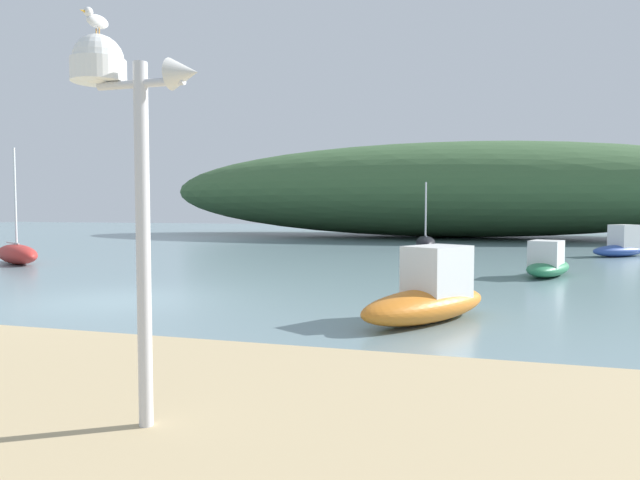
{
  "coord_description": "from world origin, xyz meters",
  "views": [
    {
      "loc": [
        7.93,
        -10.75,
        2.06
      ],
      "look_at": [
        4.06,
        2.66,
        1.28
      ],
      "focal_mm": 32.1,
      "sensor_mm": 36.0,
      "label": 1
    }
  ],
  "objects_px": {
    "motorboat_near_shore": "(620,246)",
    "motorboat_off_point": "(429,295)",
    "seagull_on_radar": "(96,20)",
    "mast_structure": "(118,110)",
    "sailboat_centre_water": "(425,243)",
    "motorboat_far_left": "(548,264)",
    "sailboat_inner_mooring": "(17,254)"
  },
  "relations": [
    {
      "from": "motorboat_off_point",
      "to": "sailboat_centre_water",
      "type": "height_order",
      "value": "sailboat_centre_water"
    },
    {
      "from": "seagull_on_radar",
      "to": "motorboat_off_point",
      "type": "xyz_separation_m",
      "value": [
        2.22,
        6.29,
        -3.16
      ]
    },
    {
      "from": "sailboat_inner_mooring",
      "to": "motorboat_near_shore",
      "type": "height_order",
      "value": "sailboat_inner_mooring"
    },
    {
      "from": "motorboat_off_point",
      "to": "motorboat_far_left",
      "type": "height_order",
      "value": "motorboat_off_point"
    },
    {
      "from": "motorboat_far_left",
      "to": "motorboat_near_shore",
      "type": "distance_m",
      "value": 9.32
    },
    {
      "from": "sailboat_inner_mooring",
      "to": "sailboat_centre_water",
      "type": "bearing_deg",
      "value": 39.99
    },
    {
      "from": "sailboat_inner_mooring",
      "to": "motorboat_near_shore",
      "type": "bearing_deg",
      "value": 23.7
    },
    {
      "from": "seagull_on_radar",
      "to": "sailboat_inner_mooring",
      "type": "xyz_separation_m",
      "value": [
        -13.49,
        12.98,
        -3.26
      ]
    },
    {
      "from": "sailboat_centre_water",
      "to": "motorboat_near_shore",
      "type": "xyz_separation_m",
      "value": [
        8.41,
        -1.84,
        0.12
      ]
    },
    {
      "from": "sailboat_centre_water",
      "to": "motorboat_far_left",
      "type": "distance_m",
      "value": 11.38
    },
    {
      "from": "sailboat_inner_mooring",
      "to": "seagull_on_radar",
      "type": "bearing_deg",
      "value": -43.89
    },
    {
      "from": "sailboat_centre_water",
      "to": "sailboat_inner_mooring",
      "type": "height_order",
      "value": "sailboat_inner_mooring"
    },
    {
      "from": "motorboat_near_shore",
      "to": "motorboat_off_point",
      "type": "bearing_deg",
      "value": -111.65
    },
    {
      "from": "seagull_on_radar",
      "to": "motorboat_far_left",
      "type": "xyz_separation_m",
      "value": [
        5.01,
        14.2,
        -3.25
      ]
    },
    {
      "from": "mast_structure",
      "to": "sailboat_centre_water",
      "type": "distance_m",
      "value": 24.7
    },
    {
      "from": "sailboat_centre_water",
      "to": "motorboat_far_left",
      "type": "relative_size",
      "value": 1.08
    },
    {
      "from": "motorboat_near_shore",
      "to": "mast_structure",
      "type": "bearing_deg",
      "value": -110.64
    },
    {
      "from": "motorboat_off_point",
      "to": "sailboat_inner_mooring",
      "type": "relative_size",
      "value": 0.78
    },
    {
      "from": "mast_structure",
      "to": "motorboat_off_point",
      "type": "bearing_deg",
      "value": 72.07
    },
    {
      "from": "sailboat_centre_water",
      "to": "motorboat_near_shore",
      "type": "height_order",
      "value": "sailboat_centre_water"
    },
    {
      "from": "sailboat_inner_mooring",
      "to": "motorboat_off_point",
      "type": "bearing_deg",
      "value": -23.07
    },
    {
      "from": "seagull_on_radar",
      "to": "mast_structure",
      "type": "bearing_deg",
      "value": 4.03
    },
    {
      "from": "sailboat_centre_water",
      "to": "sailboat_inner_mooring",
      "type": "bearing_deg",
      "value": -140.01
    },
    {
      "from": "seagull_on_radar",
      "to": "sailboat_inner_mooring",
      "type": "height_order",
      "value": "sailboat_inner_mooring"
    },
    {
      "from": "mast_structure",
      "to": "motorboat_near_shore",
      "type": "relative_size",
      "value": 1.17
    },
    {
      "from": "sailboat_centre_water",
      "to": "motorboat_near_shore",
      "type": "distance_m",
      "value": 8.61
    },
    {
      "from": "seagull_on_radar",
      "to": "sailboat_centre_water",
      "type": "relative_size",
      "value": 0.08
    },
    {
      "from": "mast_structure",
      "to": "sailboat_centre_water",
      "type": "height_order",
      "value": "mast_structure"
    },
    {
      "from": "seagull_on_radar",
      "to": "sailboat_centre_water",
      "type": "bearing_deg",
      "value": 89.22
    },
    {
      "from": "seagull_on_radar",
      "to": "motorboat_near_shore",
      "type": "xyz_separation_m",
      "value": [
        8.75,
        22.74,
        -3.18
      ]
    },
    {
      "from": "mast_structure",
      "to": "sailboat_inner_mooring",
      "type": "distance_m",
      "value": 19.01
    },
    {
      "from": "mast_structure",
      "to": "sailboat_centre_water",
      "type": "bearing_deg",
      "value": 89.66
    }
  ]
}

